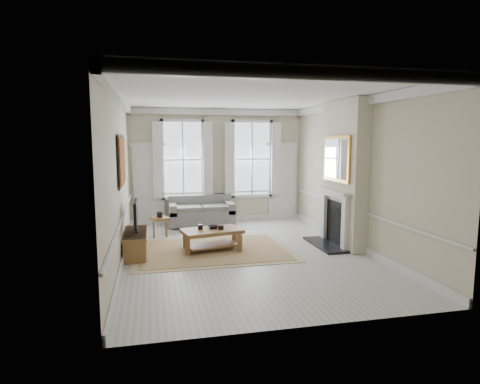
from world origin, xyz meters
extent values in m
plane|color=#B7B5AD|center=(0.00, 0.00, 0.00)|extent=(7.20, 7.20, 0.00)
plane|color=white|center=(0.00, 0.00, 3.40)|extent=(7.20, 7.20, 0.00)
plane|color=beige|center=(0.00, 3.60, 1.70)|extent=(5.20, 0.00, 5.20)
plane|color=beige|center=(-2.60, 0.00, 1.70)|extent=(0.00, 7.20, 7.20)
plane|color=beige|center=(2.60, 0.00, 1.70)|extent=(0.00, 7.20, 7.20)
cube|color=silver|center=(-2.05, 3.56, 1.15)|extent=(0.90, 0.08, 2.30)
cube|color=silver|center=(2.05, 3.56, 1.15)|extent=(0.90, 0.08, 2.30)
cube|color=#A4621C|center=(-2.56, 0.30, 2.05)|extent=(0.05, 1.66, 1.06)
cube|color=beige|center=(2.43, 0.20, 1.70)|extent=(0.35, 1.70, 3.38)
cube|color=black|center=(2.00, 0.20, 0.03)|extent=(0.55, 1.50, 0.05)
cube|color=silver|center=(2.20, -0.35, 0.57)|extent=(0.10, 0.18, 1.15)
cube|color=silver|center=(2.20, 0.75, 0.57)|extent=(0.10, 0.18, 1.15)
cube|color=silver|center=(2.15, 0.20, 1.30)|extent=(0.20, 1.45, 0.06)
cube|color=black|center=(2.25, 0.20, 0.55)|extent=(0.02, 0.92, 1.00)
cube|color=gold|center=(2.21, 0.20, 2.05)|extent=(0.06, 1.26, 1.06)
cube|color=slate|center=(-0.58, 3.05, 0.27)|extent=(1.85, 0.90, 0.42)
cube|color=slate|center=(-0.58, 3.40, 0.64)|extent=(1.85, 0.20, 0.44)
cube|color=slate|center=(-1.40, 3.05, 0.52)|extent=(0.20, 0.90, 0.30)
cube|color=slate|center=(0.25, 3.05, 0.52)|extent=(0.20, 0.90, 0.30)
cylinder|color=brown|center=(-1.38, 2.72, 0.04)|extent=(0.06, 0.06, 0.08)
cylinder|color=brown|center=(0.23, 3.38, 0.04)|extent=(0.06, 0.06, 0.08)
cube|color=brown|center=(-1.79, 2.04, 0.46)|extent=(0.52, 0.52, 0.06)
cube|color=brown|center=(-1.94, 1.89, 0.22)|extent=(0.05, 0.05, 0.43)
cube|color=brown|center=(-1.64, 1.89, 0.22)|extent=(0.05, 0.05, 0.43)
cube|color=brown|center=(-1.94, 2.19, 0.22)|extent=(0.05, 0.05, 0.43)
cube|color=brown|center=(-1.64, 2.19, 0.22)|extent=(0.05, 0.05, 0.43)
cube|color=#A58755|center=(-0.68, 0.36, 0.01)|extent=(3.50, 2.60, 0.02)
cube|color=brown|center=(-0.68, 0.36, 0.45)|extent=(1.43, 1.01, 0.08)
cube|color=brown|center=(-1.23, 0.08, 0.20)|extent=(0.10, 0.10, 0.41)
cube|color=brown|center=(-0.12, 0.08, 0.20)|extent=(0.10, 0.10, 0.41)
cube|color=brown|center=(-1.23, 0.64, 0.20)|extent=(0.10, 0.10, 0.41)
cube|color=brown|center=(-0.12, 0.64, 0.20)|extent=(0.10, 0.10, 0.41)
cylinder|color=black|center=(-0.93, 0.41, 0.55)|extent=(0.11, 0.11, 0.11)
cylinder|color=black|center=(-0.48, 0.31, 0.53)|extent=(0.12, 0.12, 0.09)
imported|color=black|center=(-0.63, 0.46, 0.52)|extent=(0.32, 0.32, 0.06)
cube|color=brown|center=(-2.34, 0.39, 0.25)|extent=(0.46, 1.42, 0.51)
cube|color=black|center=(-2.32, 0.39, 0.52)|extent=(0.08, 0.30, 0.03)
cube|color=black|center=(-2.32, 0.39, 0.91)|extent=(0.05, 0.90, 0.55)
cube|color=black|center=(-2.29, 0.39, 0.91)|extent=(0.01, 0.83, 0.49)
camera|label=1|loc=(-1.96, -8.36, 2.48)|focal=30.00mm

